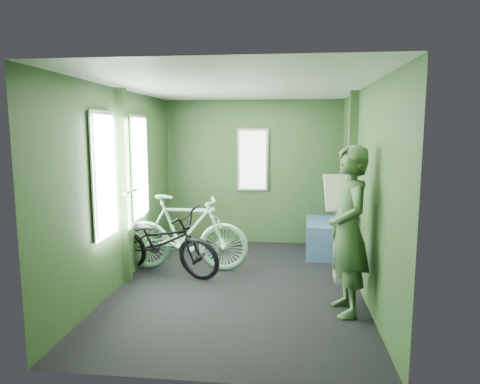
# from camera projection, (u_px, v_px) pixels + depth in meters

# --- Properties ---
(room) EXTENTS (4.00, 4.02, 2.31)m
(room) POSITION_uv_depth(u_px,v_px,m) (236.00, 164.00, 4.92)
(room) COLOR black
(room) RESTS_ON ground
(bicycle_black) EXTENTS (1.82, 1.28, 0.97)m
(bicycle_black) POSITION_uv_depth(u_px,v_px,m) (162.00, 274.00, 5.45)
(bicycle_black) COLOR black
(bicycle_black) RESTS_ON ground
(bicycle_mint) EXTENTS (1.68, 0.54, 1.03)m
(bicycle_mint) POSITION_uv_depth(u_px,v_px,m) (185.00, 270.00, 5.61)
(bicycle_mint) COLOR #97E3B7
(bicycle_mint) RESTS_ON ground
(passenger) EXTENTS (0.50, 0.74, 1.68)m
(passenger) POSITION_uv_depth(u_px,v_px,m) (348.00, 231.00, 4.19)
(passenger) COLOR #38562E
(passenger) RESTS_ON ground
(waste_box) EXTENTS (0.24, 0.34, 0.83)m
(waste_box) POSITION_uv_depth(u_px,v_px,m) (345.00, 247.00, 5.19)
(waste_box) COLOR gray
(waste_box) RESTS_ON ground
(bench_seat) EXTENTS (0.58, 1.00, 1.03)m
(bench_seat) POSITION_uv_depth(u_px,v_px,m) (327.00, 233.00, 6.34)
(bench_seat) COLOR navy
(bench_seat) RESTS_ON ground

